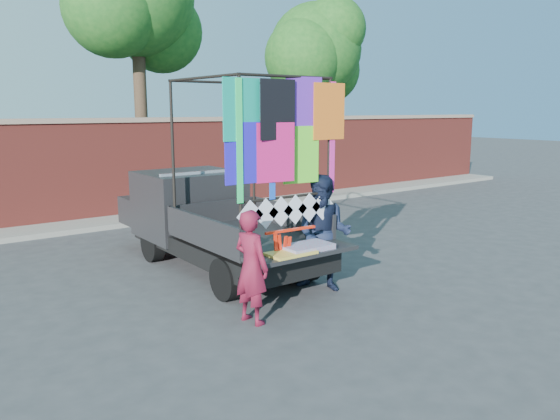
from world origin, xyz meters
TOP-DOWN VIEW (x-y plane):
  - ground at (0.00, 0.00)m, footprint 90.00×90.00m
  - brick_wall at (0.00, 7.00)m, footprint 30.00×0.45m
  - curb at (0.00, 6.30)m, footprint 30.00×1.20m
  - tree_mid at (1.02, 8.12)m, footprint 4.20×3.30m
  - tree_right at (7.52, 8.12)m, footprint 4.20×3.30m
  - pickup_truck at (-0.48, 1.95)m, footprint 2.09×5.24m
  - woman at (-1.43, -1.08)m, footprint 0.46×0.62m
  - man at (0.23, -0.63)m, footprint 1.08×1.13m
  - streamer_bundle at (-0.69, -0.86)m, footprint 0.85×0.09m

SIDE VIEW (x-z plane):
  - ground at x=0.00m, z-range 0.00..0.00m
  - curb at x=0.00m, z-range 0.00..0.12m
  - woman at x=-1.43m, z-range 0.00..1.54m
  - pickup_truck at x=-0.48m, z-range -0.82..2.48m
  - man at x=0.23m, z-range 0.00..1.83m
  - streamer_bundle at x=-0.69m, z-range 0.65..1.24m
  - brick_wall at x=0.00m, z-range 0.02..2.63m
  - tree_right at x=7.52m, z-range 1.44..8.06m
  - tree_mid at x=1.02m, z-range 1.83..9.56m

